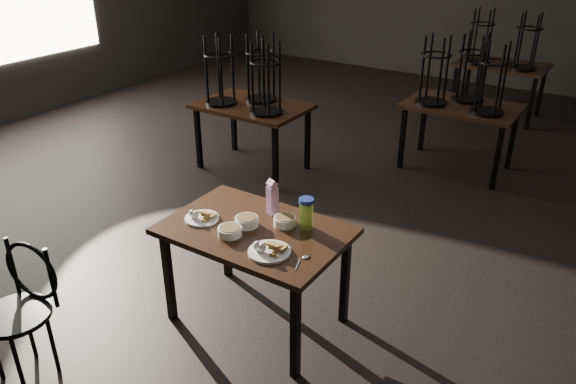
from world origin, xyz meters
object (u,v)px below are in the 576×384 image
Objects in this scene: juice_carton at (272,198)px; bentwood_chair at (23,302)px; water_bottle at (306,213)px; main_table at (255,238)px.

juice_carton is 1.67m from bentwood_chair.
water_bottle is at bearing 39.52° from bentwood_chair.
juice_carton is 0.30m from water_bottle.
juice_carton is at bearing 171.54° from water_bottle.
main_table is 0.39m from water_bottle.
bentwood_chair is at bearing -122.45° from juice_carton.
bentwood_chair is at bearing -127.97° from main_table.
juice_carton reaches higher than main_table.
juice_carton reaches higher than water_bottle.
water_bottle is at bearing -8.46° from juice_carton.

